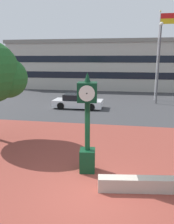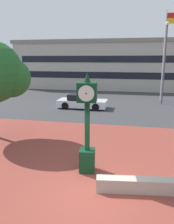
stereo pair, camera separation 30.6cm
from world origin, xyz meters
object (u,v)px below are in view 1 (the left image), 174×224
object	(u,v)px
street_clock	(87,123)
street_lamp_post	(159,56)
flagpole_primary	(160,48)
car_street_near	(77,102)
civic_building	(105,64)

from	to	relation	value
street_clock	street_lamp_post	bearing A→B (deg)	67.32
flagpole_primary	street_lamp_post	size ratio (longest dim) A/B	1.18
street_lamp_post	flagpole_primary	bearing A→B (deg)	81.73
car_street_near	street_lamp_post	xyz separation A→B (m)	(7.40, 3.40, 4.10)
car_street_near	street_lamp_post	world-z (taller)	street_lamp_post
civic_building	street_lamp_post	distance (m)	16.66
car_street_near	flagpole_primary	size ratio (longest dim) A/B	0.49
car_street_near	civic_building	bearing A→B (deg)	178.26
street_clock	civic_building	size ratio (longest dim) A/B	0.14
car_street_near	civic_building	distance (m)	18.88
car_street_near	street_lamp_post	bearing A→B (deg)	115.22
street_clock	flagpole_primary	size ratio (longest dim) A/B	0.43
civic_building	street_clock	bearing A→B (deg)	-85.80
car_street_near	flagpole_primary	bearing A→B (deg)	125.60
civic_building	car_street_near	bearing A→B (deg)	-92.29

